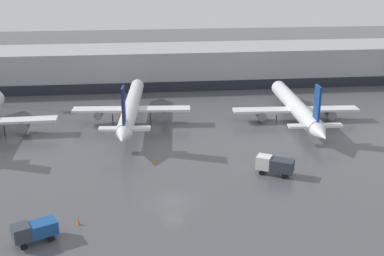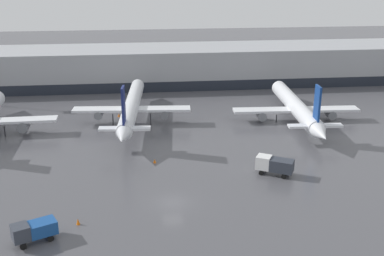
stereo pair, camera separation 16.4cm
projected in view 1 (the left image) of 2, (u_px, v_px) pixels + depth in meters
ground_plane at (173, 203)px, 61.29m from camera, size 320.00×320.00×0.00m
terminal_building at (153, 66)px, 117.82m from camera, size 160.00×27.24×9.00m
parked_jet_0 at (131, 107)px, 89.41m from camera, size 22.01×37.26×10.53m
parked_jet_2 at (296, 107)px, 91.37m from camera, size 24.08×35.33×9.93m
service_truck_1 at (275, 164)px, 68.79m from camera, size 5.56×4.27×2.62m
service_truck_2 at (34, 230)px, 52.39m from camera, size 5.11×3.84×2.38m
traffic_cone_1 at (155, 161)px, 73.13m from camera, size 0.47×0.47×0.60m
traffic_cone_2 at (119, 115)px, 94.45m from camera, size 0.48×0.48×0.69m
traffic_cone_4 at (78, 222)px, 56.10m from camera, size 0.44×0.44×0.78m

